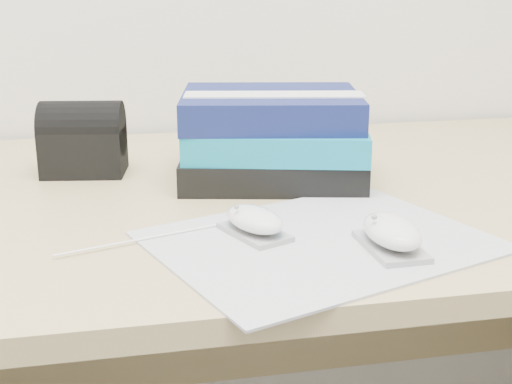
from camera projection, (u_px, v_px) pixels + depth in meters
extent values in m
cube|color=tan|center=(295.00, 195.00, 1.08)|extent=(1.60, 0.80, 0.03)
cube|color=tan|center=(248.00, 303.00, 1.54)|extent=(1.52, 0.03, 0.35)
cube|color=#96989E|center=(320.00, 241.00, 0.85)|extent=(0.45, 0.40, 0.00)
cube|color=#9A9A9C|center=(255.00, 232.00, 0.86)|extent=(0.08, 0.11, 0.01)
ellipsoid|color=white|center=(255.00, 219.00, 0.86)|extent=(0.08, 0.11, 0.03)
ellipsoid|color=gray|center=(236.00, 207.00, 0.85)|extent=(0.01, 0.01, 0.01)
cube|color=#98979A|center=(391.00, 246.00, 0.82)|extent=(0.06, 0.11, 0.01)
ellipsoid|color=white|center=(392.00, 231.00, 0.81)|extent=(0.06, 0.11, 0.03)
ellipsoid|color=gray|center=(374.00, 217.00, 0.80)|extent=(0.01, 0.01, 0.01)
cylinder|color=white|center=(150.00, 238.00, 0.85)|extent=(0.22, 0.07, 0.00)
cube|color=black|center=(273.00, 164.00, 1.10)|extent=(0.31, 0.27, 0.04)
cube|color=#0F83A4|center=(277.00, 137.00, 1.09)|extent=(0.31, 0.27, 0.04)
cube|color=#111B51|center=(271.00, 108.00, 1.08)|extent=(0.30, 0.25, 0.05)
cube|color=white|center=(274.00, 95.00, 1.05)|extent=(0.27, 0.10, 0.00)
cube|color=black|center=(84.00, 151.00, 1.12)|extent=(0.14, 0.11, 0.07)
cylinder|color=black|center=(82.00, 129.00, 1.11)|extent=(0.14, 0.11, 0.09)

